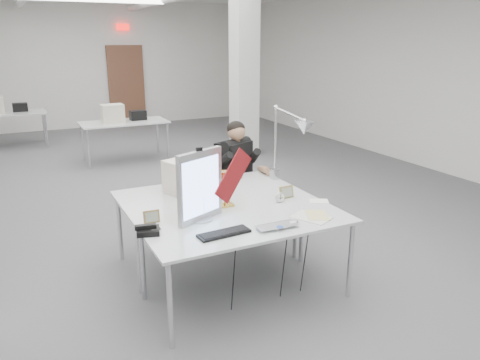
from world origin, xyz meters
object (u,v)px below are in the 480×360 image
at_px(office_chair, 235,188).
at_px(laptop, 280,229).
at_px(monitor, 200,186).
at_px(seated_person, 237,158).
at_px(beige_monitor, 186,177).
at_px(desk_main, 247,222).
at_px(architect_lamp, 287,143).
at_px(desk_phone, 148,231).
at_px(bankers_lamp, 225,191).

height_order(office_chair, laptop, office_chair).
relative_size(office_chair, monitor, 1.64).
relative_size(office_chair, seated_person, 1.04).
bearing_deg(beige_monitor, desk_main, -97.88).
relative_size(desk_main, monitor, 2.93).
distance_m(office_chair, laptop, 1.96).
bearing_deg(architect_lamp, desk_main, -158.87).
height_order(desk_phone, beige_monitor, beige_monitor).
bearing_deg(architect_lamp, bankers_lamp, -179.88).
distance_m(office_chair, seated_person, 0.40).
xyz_separation_m(desk_phone, beige_monitor, (0.64, 0.86, 0.15)).
relative_size(office_chair, laptop, 2.83).
bearing_deg(desk_main, monitor, 150.79).
distance_m(laptop, beige_monitor, 1.32).
height_order(desk_main, seated_person, seated_person).
bearing_deg(monitor, bankers_lamp, 10.00).
bearing_deg(architect_lamp, desk_phone, -179.29).
xyz_separation_m(office_chair, laptop, (-0.49, -1.88, 0.26)).
distance_m(seated_person, desk_phone, 2.05).
bearing_deg(office_chair, desk_phone, -159.05).
height_order(laptop, desk_phone, desk_phone).
distance_m(monitor, laptop, 0.77).
xyz_separation_m(desk_main, seated_person, (0.64, 1.52, 0.16)).
relative_size(monitor, laptop, 1.72).
bearing_deg(bankers_lamp, architect_lamp, 28.84).
bearing_deg(desk_main, seated_person, 67.23).
bearing_deg(monitor, laptop, -69.76).
bearing_deg(desk_phone, monitor, 26.15).
distance_m(seated_person, architect_lamp, 0.87).
relative_size(seated_person, beige_monitor, 2.71).
relative_size(laptop, desk_phone, 1.99).
xyz_separation_m(seated_person, desk_phone, (-1.48, -1.41, -0.12)).
bearing_deg(bankers_lamp, desk_main, -77.93).
xyz_separation_m(desk_main, architect_lamp, (0.85, 0.73, 0.47)).
xyz_separation_m(office_chair, monitor, (-0.99, -1.37, 0.56)).
bearing_deg(desk_main, desk_phone, 173.00).
distance_m(office_chair, bankers_lamp, 1.38).
xyz_separation_m(monitor, laptop, (0.49, -0.51, -0.29)).
xyz_separation_m(monitor, architect_lamp, (1.20, 0.54, 0.15)).
height_order(office_chair, bankers_lamp, bankers_lamp).
bearing_deg(monitor, office_chair, 30.07).
bearing_deg(architect_lamp, laptop, -143.81).
relative_size(office_chair, bankers_lamp, 3.32).
relative_size(monitor, beige_monitor, 1.71).
bearing_deg(laptop, architect_lamp, 58.23).
bearing_deg(architect_lamp, monitor, -175.59).
height_order(beige_monitor, architect_lamp, architect_lamp).
xyz_separation_m(office_chair, architect_lamp, (0.21, -0.83, 0.70)).
distance_m(office_chair, monitor, 1.78).
relative_size(desk_main, laptop, 5.03).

